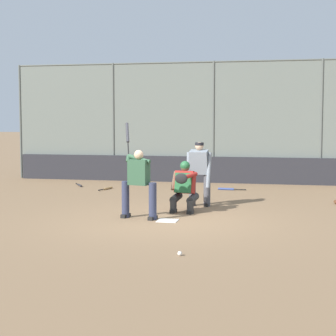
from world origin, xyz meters
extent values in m
plane|color=#846647|center=(0.00, 0.00, 0.00)|extent=(160.00, 160.00, 0.00)
cube|color=white|center=(0.00, 0.00, 0.01)|extent=(0.43, 0.43, 0.01)
cylinder|color=#515651|center=(-3.58, -7.59, 2.08)|extent=(0.08, 0.08, 4.16)
cylinder|color=#515651|center=(0.00, -7.59, 2.08)|extent=(0.08, 0.08, 4.16)
cylinder|color=#515651|center=(3.58, -7.59, 2.08)|extent=(0.08, 0.08, 4.16)
cylinder|color=#515651|center=(7.17, -7.59, 2.08)|extent=(0.08, 0.08, 4.16)
cube|color=slate|center=(0.00, -7.59, 2.08)|extent=(14.33, 0.01, 4.16)
cylinder|color=#515651|center=(0.00, -7.59, 4.13)|extent=(14.33, 0.06, 0.06)
cube|color=#28282D|center=(0.00, -7.49, 0.45)|extent=(14.05, 0.18, 0.89)
cube|color=slate|center=(0.87, -9.89, 0.06)|extent=(10.03, 2.50, 0.12)
cube|color=slate|center=(0.87, -9.07, 0.22)|extent=(10.03, 0.55, 0.44)
cube|color=#B7BABC|center=(0.87, -9.07, 0.48)|extent=(10.03, 0.24, 0.08)
cube|color=slate|center=(0.87, -9.62, 0.38)|extent=(10.03, 0.55, 0.76)
cube|color=#B7BABC|center=(0.87, -9.62, 0.80)|extent=(10.03, 0.24, 0.08)
cube|color=slate|center=(0.87, -10.17, 0.54)|extent=(10.03, 0.55, 1.08)
cube|color=#B7BABC|center=(0.87, -10.17, 1.12)|extent=(10.03, 0.24, 0.08)
cube|color=slate|center=(0.87, -10.72, 0.70)|extent=(10.03, 0.55, 1.40)
cube|color=#B7BABC|center=(0.87, -10.72, 1.44)|extent=(10.03, 0.24, 0.08)
cylinder|color=#2D334C|center=(0.34, -0.07, 0.40)|extent=(0.17, 0.17, 0.81)
cube|color=black|center=(0.34, -0.07, 0.04)|extent=(0.17, 0.30, 0.08)
cylinder|color=#2D334C|center=(1.00, -0.23, 0.40)|extent=(0.17, 0.17, 0.81)
cube|color=black|center=(1.00, -0.23, 0.04)|extent=(0.17, 0.30, 0.08)
cube|color=#2D5138|center=(0.67, -0.15, 1.02)|extent=(0.48, 0.35, 0.56)
sphere|color=tan|center=(0.67, -0.15, 1.40)|extent=(0.21, 0.21, 0.21)
cylinder|color=#2D5138|center=(0.67, -0.17, 1.31)|extent=(0.57, 0.27, 0.21)
cylinder|color=#2D5138|center=(0.93, -0.24, 1.31)|extent=(0.10, 0.14, 0.16)
sphere|color=black|center=(0.93, -0.26, 1.37)|extent=(0.04, 0.04, 0.04)
cylinder|color=black|center=(0.96, -0.35, 1.52)|extent=(0.10, 0.21, 0.31)
cylinder|color=#28282D|center=(1.04, -0.56, 1.87)|extent=(0.17, 0.32, 0.45)
cylinder|color=#333333|center=(-0.32, -0.99, 0.15)|extent=(0.15, 0.15, 0.31)
cylinder|color=#333333|center=(-0.35, -1.19, 0.33)|extent=(0.24, 0.49, 0.24)
cube|color=black|center=(-0.32, -0.99, 0.04)|extent=(0.13, 0.27, 0.08)
cylinder|color=#333333|center=(0.08, -1.05, 0.15)|extent=(0.15, 0.15, 0.31)
cylinder|color=#333333|center=(0.06, -1.24, 0.33)|extent=(0.24, 0.49, 0.24)
cube|color=black|center=(0.08, -1.05, 0.04)|extent=(0.13, 0.27, 0.08)
cube|color=maroon|center=(-0.15, -1.26, 0.70)|extent=(0.49, 0.42, 0.56)
cube|color=#235B33|center=(-0.13, -1.11, 0.70)|extent=(0.42, 0.19, 0.46)
sphere|color=brown|center=(-0.15, -1.26, 1.05)|extent=(0.21, 0.21, 0.21)
sphere|color=#235B33|center=(-0.15, -1.26, 1.09)|extent=(0.23, 0.23, 0.23)
cylinder|color=maroon|center=(-0.29, -1.00, 0.87)|extent=(0.35, 0.51, 0.16)
ellipsoid|color=black|center=(-0.15, -0.77, 0.84)|extent=(0.31, 0.14, 0.24)
cylinder|color=brown|center=(0.11, -1.30, 0.73)|extent=(0.13, 0.32, 0.45)
cylinder|color=#4C4C51|center=(-0.54, -2.21, 0.41)|extent=(0.17, 0.17, 0.82)
cube|color=black|center=(-0.54, -2.21, 0.04)|extent=(0.13, 0.29, 0.08)
cylinder|color=#4C4C51|center=(-0.16, -2.23, 0.41)|extent=(0.17, 0.17, 0.82)
cube|color=black|center=(-0.16, -2.23, 0.04)|extent=(0.13, 0.29, 0.08)
cube|color=gray|center=(-0.35, -2.16, 1.11)|extent=(0.47, 0.42, 0.63)
sphere|color=tan|center=(-0.35, -2.16, 1.51)|extent=(0.21, 0.21, 0.21)
cylinder|color=black|center=(-0.35, -2.16, 1.56)|extent=(0.22, 0.22, 0.07)
cylinder|color=gray|center=(-0.60, -2.08, 0.92)|extent=(0.15, 0.24, 0.87)
cylinder|color=gray|center=(-0.09, -2.12, 0.92)|extent=(0.13, 0.23, 0.87)
sphere|color=black|center=(-1.26, -5.48, 0.03)|extent=(0.04, 0.04, 0.04)
cylinder|color=black|center=(-1.09, -5.50, 0.03)|extent=(0.36, 0.06, 0.03)
cylinder|color=#334789|center=(-0.67, -5.54, 0.03)|extent=(0.49, 0.11, 0.07)
sphere|color=black|center=(3.07, -4.43, 0.03)|extent=(0.04, 0.04, 0.04)
cylinder|color=black|center=(3.03, -4.60, 0.03)|extent=(0.09, 0.34, 0.03)
cylinder|color=tan|center=(2.96, -4.99, 0.03)|extent=(0.15, 0.47, 0.07)
sphere|color=black|center=(4.40, -5.99, 0.03)|extent=(0.04, 0.04, 0.04)
cylinder|color=black|center=(4.31, -5.85, 0.03)|extent=(0.21, 0.30, 0.03)
cylinder|color=#28282D|center=(4.09, -5.52, 0.03)|extent=(0.31, 0.43, 0.07)
sphere|color=white|center=(-0.83, 2.98, 0.04)|extent=(0.07, 0.07, 0.07)
camera|label=1|loc=(-2.47, 11.61, 2.16)|focal=60.00mm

